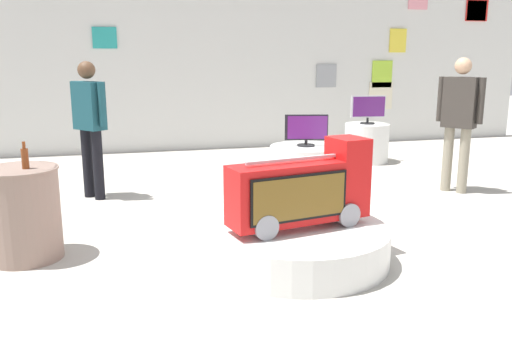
{
  "coord_description": "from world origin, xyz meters",
  "views": [
    {
      "loc": [
        -1.58,
        -4.61,
        1.67
      ],
      "look_at": [
        -0.46,
        -0.34,
        0.66
      ],
      "focal_mm": 38.17,
      "sensor_mm": 36.0,
      "label": 1
    }
  ],
  "objects_px": {
    "display_pedestal_left_rear": "(366,143)",
    "tv_on_left_rear": "(368,108)",
    "side_table_round": "(23,213)",
    "bottle_on_side_table": "(25,158)",
    "display_pedestal_center_rear": "(305,171)",
    "novelty_firetruck_tv": "(302,192)",
    "tv_on_center_rear": "(306,129)",
    "shopper_browsing_near_truck": "(90,120)",
    "shopper_browsing_rear": "(459,115)",
    "main_display_pedestal": "(298,244)"
  },
  "relations": [
    {
      "from": "display_pedestal_center_rear",
      "to": "tv_on_center_rear",
      "type": "relative_size",
      "value": 1.7
    },
    {
      "from": "display_pedestal_center_rear",
      "to": "tv_on_center_rear",
      "type": "height_order",
      "value": "tv_on_center_rear"
    },
    {
      "from": "tv_on_left_rear",
      "to": "shopper_browsing_rear",
      "type": "relative_size",
      "value": 0.34
    },
    {
      "from": "novelty_firetruck_tv",
      "to": "shopper_browsing_rear",
      "type": "distance_m",
      "value": 3.18
    },
    {
      "from": "main_display_pedestal",
      "to": "novelty_firetruck_tv",
      "type": "distance_m",
      "value": 0.44
    },
    {
      "from": "shopper_browsing_near_truck",
      "to": "bottle_on_side_table",
      "type": "bearing_deg",
      "value": -102.54
    },
    {
      "from": "shopper_browsing_rear",
      "to": "tv_on_left_rear",
      "type": "bearing_deg",
      "value": 95.4
    },
    {
      "from": "tv_on_left_rear",
      "to": "display_pedestal_center_rear",
      "type": "relative_size",
      "value": 0.65
    },
    {
      "from": "main_display_pedestal",
      "to": "tv_on_center_rear",
      "type": "bearing_deg",
      "value": 68.68
    },
    {
      "from": "tv_on_left_rear",
      "to": "display_pedestal_left_rear",
      "type": "bearing_deg",
      "value": 97.36
    },
    {
      "from": "display_pedestal_left_rear",
      "to": "display_pedestal_center_rear",
      "type": "distance_m",
      "value": 2.45
    },
    {
      "from": "novelty_firetruck_tv",
      "to": "bottle_on_side_table",
      "type": "relative_size",
      "value": 5.56
    },
    {
      "from": "display_pedestal_left_rear",
      "to": "side_table_round",
      "type": "height_order",
      "value": "side_table_round"
    },
    {
      "from": "tv_on_center_rear",
      "to": "side_table_round",
      "type": "height_order",
      "value": "tv_on_center_rear"
    },
    {
      "from": "tv_on_center_rear",
      "to": "side_table_round",
      "type": "distance_m",
      "value": 3.31
    },
    {
      "from": "side_table_round",
      "to": "bottle_on_side_table",
      "type": "bearing_deg",
      "value": -38.55
    },
    {
      "from": "display_pedestal_left_rear",
      "to": "display_pedestal_center_rear",
      "type": "height_order",
      "value": "same"
    },
    {
      "from": "shopper_browsing_near_truck",
      "to": "shopper_browsing_rear",
      "type": "bearing_deg",
      "value": -10.68
    },
    {
      "from": "main_display_pedestal",
      "to": "novelty_firetruck_tv",
      "type": "height_order",
      "value": "novelty_firetruck_tv"
    },
    {
      "from": "tv_on_center_rear",
      "to": "shopper_browsing_rear",
      "type": "distance_m",
      "value": 1.89
    },
    {
      "from": "display_pedestal_left_rear",
      "to": "bottle_on_side_table",
      "type": "xyz_separation_m",
      "value": [
        -4.59,
        -3.22,
        0.56
      ]
    },
    {
      "from": "side_table_round",
      "to": "shopper_browsing_rear",
      "type": "distance_m",
      "value": 5.0
    },
    {
      "from": "side_table_round",
      "to": "bottle_on_side_table",
      "type": "xyz_separation_m",
      "value": [
        0.06,
        -0.05,
        0.47
      ]
    },
    {
      "from": "main_display_pedestal",
      "to": "tv_on_left_rear",
      "type": "height_order",
      "value": "tv_on_left_rear"
    },
    {
      "from": "tv_on_left_rear",
      "to": "side_table_round",
      "type": "distance_m",
      "value": 5.64
    },
    {
      "from": "tv_on_center_rear",
      "to": "shopper_browsing_rear",
      "type": "xyz_separation_m",
      "value": [
        1.87,
        -0.28,
        0.15
      ]
    },
    {
      "from": "side_table_round",
      "to": "shopper_browsing_rear",
      "type": "height_order",
      "value": "shopper_browsing_rear"
    },
    {
      "from": "display_pedestal_left_rear",
      "to": "shopper_browsing_near_truck",
      "type": "relative_size",
      "value": 0.43
    },
    {
      "from": "display_pedestal_left_rear",
      "to": "bottle_on_side_table",
      "type": "distance_m",
      "value": 5.63
    },
    {
      "from": "bottle_on_side_table",
      "to": "shopper_browsing_rear",
      "type": "height_order",
      "value": "shopper_browsing_rear"
    },
    {
      "from": "novelty_firetruck_tv",
      "to": "bottle_on_side_table",
      "type": "height_order",
      "value": "novelty_firetruck_tv"
    },
    {
      "from": "tv_on_center_rear",
      "to": "shopper_browsing_near_truck",
      "type": "bearing_deg",
      "value": 167.61
    },
    {
      "from": "shopper_browsing_near_truck",
      "to": "display_pedestal_left_rear",
      "type": "bearing_deg",
      "value": 16.73
    },
    {
      "from": "main_display_pedestal",
      "to": "shopper_browsing_near_truck",
      "type": "xyz_separation_m",
      "value": [
        -1.69,
        2.56,
        0.79
      ]
    },
    {
      "from": "main_display_pedestal",
      "to": "bottle_on_side_table",
      "type": "xyz_separation_m",
      "value": [
        -2.13,
        0.59,
        0.72
      ]
    },
    {
      "from": "main_display_pedestal",
      "to": "shopper_browsing_near_truck",
      "type": "relative_size",
      "value": 0.93
    },
    {
      "from": "novelty_firetruck_tv",
      "to": "display_pedestal_center_rear",
      "type": "xyz_separation_m",
      "value": [
        0.76,
        2.02,
        -0.28
      ]
    },
    {
      "from": "tv_on_center_rear",
      "to": "novelty_firetruck_tv",
      "type": "bearing_deg",
      "value": -110.69
    },
    {
      "from": "display_pedestal_left_rear",
      "to": "tv_on_left_rear",
      "type": "height_order",
      "value": "tv_on_left_rear"
    },
    {
      "from": "novelty_firetruck_tv",
      "to": "tv_on_left_rear",
      "type": "relative_size",
      "value": 2.21
    },
    {
      "from": "display_pedestal_left_rear",
      "to": "shopper_browsing_rear",
      "type": "relative_size",
      "value": 0.42
    },
    {
      "from": "novelty_firetruck_tv",
      "to": "bottle_on_side_table",
      "type": "distance_m",
      "value": 2.25
    },
    {
      "from": "side_table_round",
      "to": "shopper_browsing_near_truck",
      "type": "height_order",
      "value": "shopper_browsing_near_truck"
    },
    {
      "from": "display_pedestal_center_rear",
      "to": "novelty_firetruck_tv",
      "type": "bearing_deg",
      "value": -110.62
    },
    {
      "from": "tv_on_left_rear",
      "to": "shopper_browsing_rear",
      "type": "xyz_separation_m",
      "value": [
        0.19,
        -2.06,
        0.11
      ]
    },
    {
      "from": "main_display_pedestal",
      "to": "display_pedestal_center_rear",
      "type": "bearing_deg",
      "value": 68.74
    },
    {
      "from": "shopper_browsing_rear",
      "to": "side_table_round",
      "type": "bearing_deg",
      "value": -167.2
    },
    {
      "from": "display_pedestal_left_rear",
      "to": "side_table_round",
      "type": "distance_m",
      "value": 5.63
    },
    {
      "from": "main_display_pedestal",
      "to": "display_pedestal_left_rear",
      "type": "height_order",
      "value": "display_pedestal_left_rear"
    },
    {
      "from": "tv_on_left_rear",
      "to": "bottle_on_side_table",
      "type": "distance_m",
      "value": 5.6
    }
  ]
}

